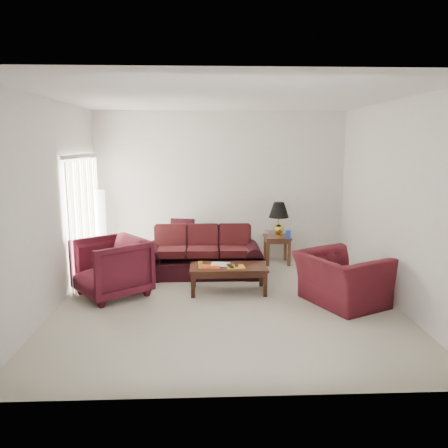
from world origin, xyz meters
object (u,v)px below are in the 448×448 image
at_px(floor_lamp, 101,228).
at_px(coffee_table, 228,279).
at_px(end_table, 277,250).
at_px(armchair_right, 341,279).
at_px(armchair_left, 111,267).
at_px(sofa, 203,252).

relative_size(floor_lamp, coffee_table, 1.23).
xyz_separation_m(end_table, armchair_right, (0.60, -2.26, 0.10)).
height_order(floor_lamp, armchair_left, floor_lamp).
relative_size(armchair_left, coffee_table, 0.82).
bearing_deg(sofa, floor_lamp, 159.23).
distance_m(end_table, floor_lamp, 3.47).
bearing_deg(armchair_right, armchair_left, 56.03).
relative_size(sofa, floor_lamp, 1.39).
distance_m(end_table, coffee_table, 1.97).
bearing_deg(sofa, armchair_right, -38.16).
xyz_separation_m(sofa, armchair_right, (2.07, -1.51, -0.05)).
bearing_deg(floor_lamp, coffee_table, -33.54).
bearing_deg(coffee_table, sofa, 105.12).
distance_m(floor_lamp, coffee_table, 2.91).
xyz_separation_m(armchair_left, coffee_table, (1.84, 0.10, -0.24)).
bearing_deg(coffee_table, armchair_right, -29.07).
bearing_deg(coffee_table, armchair_left, 173.84).
distance_m(sofa, coffee_table, 1.03).
height_order(armchair_right, coffee_table, armchair_right).
relative_size(armchair_right, coffee_table, 0.95).
bearing_deg(armchair_left, armchair_right, 44.01).
bearing_deg(armchair_left, floor_lamp, 159.76).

